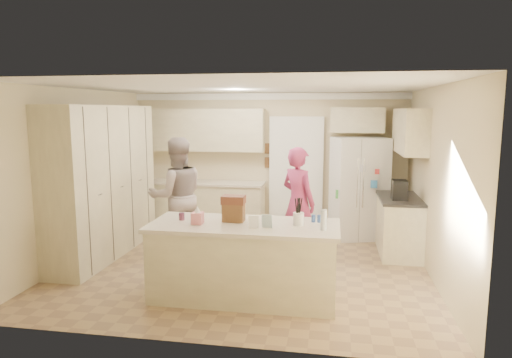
% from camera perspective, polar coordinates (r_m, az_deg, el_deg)
% --- Properties ---
extents(floor, '(5.20, 4.60, 0.02)m').
position_cam_1_polar(floor, '(6.86, -1.34, -10.89)').
color(floor, '#977B54').
rests_on(floor, ground).
extents(ceiling, '(5.20, 4.60, 0.02)m').
position_cam_1_polar(ceiling, '(6.47, -1.42, 11.55)').
color(ceiling, white).
rests_on(ceiling, wall_back).
extents(wall_back, '(5.20, 0.02, 2.60)m').
position_cam_1_polar(wall_back, '(8.79, 1.49, 2.23)').
color(wall_back, beige).
rests_on(wall_back, ground).
extents(wall_front, '(5.20, 0.02, 2.60)m').
position_cam_1_polar(wall_front, '(4.33, -7.23, -4.53)').
color(wall_front, beige).
rests_on(wall_front, ground).
extents(wall_left, '(0.02, 4.60, 2.60)m').
position_cam_1_polar(wall_left, '(7.48, -21.41, 0.50)').
color(wall_left, beige).
rests_on(wall_left, ground).
extents(wall_right, '(0.02, 4.60, 2.60)m').
position_cam_1_polar(wall_right, '(6.56, 21.60, -0.57)').
color(wall_right, beige).
rests_on(wall_right, ground).
extents(crown_back, '(5.20, 0.08, 0.12)m').
position_cam_1_polar(crown_back, '(8.69, 1.48, 10.27)').
color(crown_back, white).
rests_on(crown_back, wall_back).
extents(pantry_bank, '(0.60, 2.60, 2.35)m').
position_cam_1_polar(pantry_bank, '(7.52, -18.55, -0.27)').
color(pantry_bank, beige).
rests_on(pantry_bank, floor).
extents(back_base_cab, '(2.20, 0.60, 0.88)m').
position_cam_1_polar(back_base_cab, '(8.87, -6.20, -3.39)').
color(back_base_cab, beige).
rests_on(back_base_cab, floor).
extents(back_countertop, '(2.24, 0.63, 0.04)m').
position_cam_1_polar(back_countertop, '(8.78, -6.27, -0.47)').
color(back_countertop, beige).
rests_on(back_countertop, back_base_cab).
extents(back_upper_cab, '(2.20, 0.35, 0.80)m').
position_cam_1_polar(back_upper_cab, '(8.80, -6.13, 6.11)').
color(back_upper_cab, beige).
rests_on(back_upper_cab, wall_back).
extents(doorway_opening, '(0.90, 0.06, 2.10)m').
position_cam_1_polar(doorway_opening, '(8.74, 5.03, 0.50)').
color(doorway_opening, black).
rests_on(doorway_opening, floor).
extents(doorway_casing, '(1.02, 0.03, 2.22)m').
position_cam_1_polar(doorway_casing, '(8.70, 5.01, 0.47)').
color(doorway_casing, white).
rests_on(doorway_casing, floor).
extents(wall_frame_upper, '(0.15, 0.02, 0.20)m').
position_cam_1_polar(wall_frame_upper, '(8.73, 1.59, 3.83)').
color(wall_frame_upper, brown).
rests_on(wall_frame_upper, wall_back).
extents(wall_frame_lower, '(0.15, 0.02, 0.20)m').
position_cam_1_polar(wall_frame_lower, '(8.75, 1.59, 2.07)').
color(wall_frame_lower, brown).
rests_on(wall_frame_lower, wall_back).
extents(refrigerator, '(1.06, 0.93, 1.80)m').
position_cam_1_polar(refrigerator, '(8.33, 12.72, -1.12)').
color(refrigerator, white).
rests_on(refrigerator, floor).
extents(fridge_seam, '(0.02, 0.02, 1.78)m').
position_cam_1_polar(fridge_seam, '(7.98, 12.85, -1.54)').
color(fridge_seam, gray).
rests_on(fridge_seam, refrigerator).
extents(fridge_dispenser, '(0.22, 0.03, 0.35)m').
position_cam_1_polar(fridge_dispenser, '(7.93, 11.33, 0.26)').
color(fridge_dispenser, black).
rests_on(fridge_dispenser, refrigerator).
extents(fridge_handle_l, '(0.02, 0.02, 0.85)m').
position_cam_1_polar(fridge_handle_l, '(7.94, 12.53, -0.49)').
color(fridge_handle_l, silver).
rests_on(fridge_handle_l, refrigerator).
extents(fridge_handle_r, '(0.02, 0.02, 0.85)m').
position_cam_1_polar(fridge_handle_r, '(7.95, 13.25, -0.51)').
color(fridge_handle_r, silver).
rests_on(fridge_handle_r, refrigerator).
extents(over_fridge_cab, '(0.95, 0.35, 0.45)m').
position_cam_1_polar(over_fridge_cab, '(8.48, 12.53, 7.21)').
color(over_fridge_cab, beige).
rests_on(over_fridge_cab, wall_back).
extents(right_base_cab, '(0.60, 1.20, 0.88)m').
position_cam_1_polar(right_base_cab, '(7.64, 17.43, -5.70)').
color(right_base_cab, beige).
rests_on(right_base_cab, floor).
extents(right_countertop, '(0.63, 1.24, 0.04)m').
position_cam_1_polar(right_countertop, '(7.54, 17.51, -2.32)').
color(right_countertop, '#2D2B28').
rests_on(right_countertop, right_base_cab).
extents(right_upper_cab, '(0.35, 1.50, 0.70)m').
position_cam_1_polar(right_upper_cab, '(7.64, 18.67, 5.70)').
color(right_upper_cab, beige).
rests_on(right_upper_cab, wall_right).
extents(coffee_maker, '(0.22, 0.28, 0.30)m').
position_cam_1_polar(coffee_maker, '(7.31, 17.47, -1.30)').
color(coffee_maker, black).
rests_on(coffee_maker, right_countertop).
extents(island_base, '(2.20, 0.90, 0.88)m').
position_cam_1_polar(island_base, '(5.65, -1.48, -10.38)').
color(island_base, beige).
rests_on(island_base, floor).
extents(island_top, '(2.28, 0.96, 0.05)m').
position_cam_1_polar(island_top, '(5.52, -1.50, -5.86)').
color(island_top, beige).
rests_on(island_top, island_base).
extents(utensil_crock, '(0.13, 0.13, 0.15)m').
position_cam_1_polar(utensil_crock, '(5.46, 5.33, -4.97)').
color(utensil_crock, white).
rests_on(utensil_crock, island_top).
extents(tissue_box, '(0.13, 0.13, 0.14)m').
position_cam_1_polar(tissue_box, '(5.53, -7.33, -4.88)').
color(tissue_box, '#D97984').
rests_on(tissue_box, island_top).
extents(tissue_plume, '(0.08, 0.08, 0.08)m').
position_cam_1_polar(tissue_plume, '(5.51, -7.35, -3.76)').
color(tissue_plume, white).
rests_on(tissue_plume, tissue_box).
extents(dollhouse_body, '(0.26, 0.18, 0.22)m').
position_cam_1_polar(dollhouse_body, '(5.61, -2.82, -4.20)').
color(dollhouse_body, brown).
rests_on(dollhouse_body, island_top).
extents(dollhouse_roof, '(0.28, 0.20, 0.10)m').
position_cam_1_polar(dollhouse_roof, '(5.58, -2.83, -2.60)').
color(dollhouse_roof, '#592D1E').
rests_on(dollhouse_roof, dollhouse_body).
extents(jam_jar, '(0.07, 0.07, 0.09)m').
position_cam_1_polar(jam_jar, '(5.75, -9.28, -4.65)').
color(jam_jar, '#59263F').
rests_on(jam_jar, island_top).
extents(greeting_card_a, '(0.12, 0.06, 0.16)m').
position_cam_1_polar(greeting_card_a, '(5.28, -0.32, -5.36)').
color(greeting_card_a, white).
rests_on(greeting_card_a, island_top).
extents(greeting_card_b, '(0.12, 0.05, 0.16)m').
position_cam_1_polar(greeting_card_b, '(5.30, 1.38, -5.29)').
color(greeting_card_b, silver).
rests_on(greeting_card_b, island_top).
extents(water_bottle, '(0.07, 0.07, 0.24)m').
position_cam_1_polar(water_bottle, '(5.24, 8.46, -5.10)').
color(water_bottle, silver).
rests_on(water_bottle, island_top).
extents(shaker_salt, '(0.05, 0.05, 0.09)m').
position_cam_1_polar(shaker_salt, '(5.62, 7.19, -4.92)').
color(shaker_salt, '#2F4F97').
rests_on(shaker_salt, island_top).
extents(shaker_pepper, '(0.05, 0.05, 0.09)m').
position_cam_1_polar(shaker_pepper, '(5.62, 7.91, -4.94)').
color(shaker_pepper, '#2F4F97').
rests_on(shaker_pepper, island_top).
extents(teen_boy, '(1.14, 1.06, 1.86)m').
position_cam_1_polar(teen_boy, '(7.32, -9.85, -2.13)').
color(teen_boy, gray).
rests_on(teen_boy, floor).
extents(teen_girl, '(0.75, 0.71, 1.72)m').
position_cam_1_polar(teen_girl, '(7.14, 5.30, -2.88)').
color(teen_girl, '#9E324F').
rests_on(teen_girl, floor).
extents(fridge_magnets, '(0.76, 0.02, 1.44)m').
position_cam_1_polar(fridge_magnets, '(7.98, 12.85, -1.55)').
color(fridge_magnets, tan).
rests_on(fridge_magnets, refrigerator).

